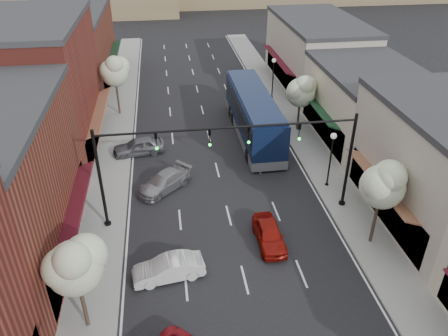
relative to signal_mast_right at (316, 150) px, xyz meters
name	(u,v)px	position (x,y,z in m)	size (l,w,h in m)	color
ground	(252,308)	(-5.62, -8.00, -4.62)	(160.00, 160.00, 0.00)	black
sidewalk_left	(114,149)	(-14.02, 10.50, -4.55)	(2.80, 73.00, 0.15)	gray
sidewalk_right	(303,137)	(2.78, 10.50, -4.55)	(2.80, 73.00, 0.15)	gray
curb_left	(130,148)	(-12.62, 10.50, -4.55)	(0.25, 73.00, 0.17)	gray
curb_right	(288,138)	(1.38, 10.50, -4.55)	(0.25, 73.00, 0.17)	gray
bldg_left_midfar	(33,88)	(-19.86, 12.00, 0.78)	(10.14, 14.10, 10.90)	maroon
bldg_left_far	(68,48)	(-19.84, 28.00, -0.46)	(10.14, 18.10, 8.40)	brown
bldg_right_midnear	(448,166)	(8.10, -2.00, -0.72)	(9.14, 12.10, 7.90)	#AFA596
bldg_right_midfar	(366,104)	(8.08, 10.00, -1.46)	(9.14, 12.10, 6.40)	beige
bldg_right_far	(316,52)	(8.09, 24.00, -0.96)	(9.14, 16.10, 7.40)	#AFA596
signal_mast_right	(316,150)	(0.00, 0.00, 0.00)	(8.22, 0.46, 7.00)	black
signal_mast_left	(138,163)	(-11.24, 0.00, 0.00)	(8.22, 0.46, 7.00)	black
tree_right_near	(384,183)	(2.73, -4.05, -0.17)	(2.85, 2.65, 5.95)	#47382B
tree_right_far	(302,90)	(2.73, 11.95, -0.63)	(2.85, 2.65, 5.43)	#47382B
tree_left_near	(75,264)	(-13.87, -8.05, -0.40)	(2.85, 2.65, 5.69)	#47382B
tree_left_far	(115,70)	(-13.87, 17.95, -0.02)	(2.85, 2.65, 6.13)	#47382B
lamp_post_near	(332,151)	(2.18, 2.50, -1.62)	(0.44, 0.44, 4.44)	black
lamp_post_far	(273,72)	(2.18, 20.00, -1.62)	(0.44, 0.44, 4.44)	black
coach_bus	(253,114)	(-1.65, 11.57, -2.51)	(3.01, 13.36, 4.08)	#0E1938
red_hatchback	(269,234)	(-3.57, -3.11, -3.95)	(1.60, 3.97, 1.35)	maroon
parked_car_b	(168,268)	(-9.82, -5.19, -3.96)	(1.40, 4.00, 1.32)	silver
parked_car_c	(164,182)	(-9.82, 3.85, -3.97)	(1.83, 4.50, 1.31)	gray
parked_car_d	(139,146)	(-11.82, 9.55, -3.90)	(1.70, 4.23, 1.44)	#5C5D64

